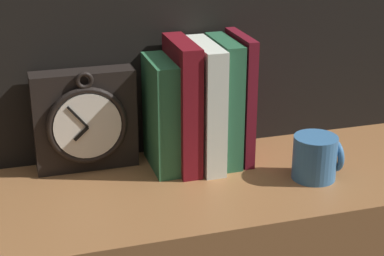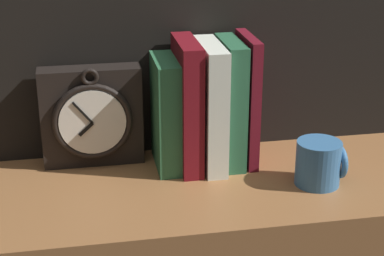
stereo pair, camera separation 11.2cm
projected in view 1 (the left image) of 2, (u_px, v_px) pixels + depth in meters
The scene contains 7 objects.
clock at pixel (85, 121), 1.20m from camera, with size 0.19×0.06×0.20m.
book_slot0_green at pixel (161, 115), 1.20m from camera, with size 0.04×0.13×0.21m.
book_slot1_maroon at pixel (182, 105), 1.20m from camera, with size 0.04×0.14×0.25m.
book_slot2_white at pixel (205, 105), 1.21m from camera, with size 0.04×0.15×0.24m.
book_slot3_green at pixel (224, 101), 1.23m from camera, with size 0.04×0.13×0.24m.
book_slot4_maroon at pixel (240, 98), 1.24m from camera, with size 0.02×0.13×0.25m.
mug at pixel (316, 157), 1.18m from camera, with size 0.09×0.08×0.08m.
Camera 1 is at (-0.30, -1.00, 1.31)m, focal length 60.00 mm.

